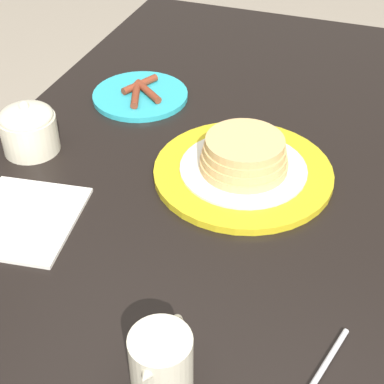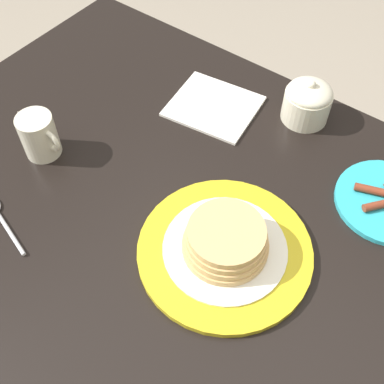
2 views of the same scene
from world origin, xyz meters
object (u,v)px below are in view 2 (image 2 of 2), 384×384
(creamer_pitcher, at_px, (38,135))
(sugar_bowl, at_px, (307,101))
(napkin, at_px, (214,106))
(pancake_plate, at_px, (225,246))

(creamer_pitcher, relative_size, sugar_bowl, 1.13)
(creamer_pitcher, bearing_deg, napkin, 57.36)
(pancake_plate, xyz_separation_m, creamer_pitcher, (-0.40, -0.02, 0.02))
(creamer_pitcher, bearing_deg, sugar_bowl, 47.28)
(creamer_pitcher, height_order, napkin, creamer_pitcher)
(sugar_bowl, relative_size, napkin, 0.49)
(napkin, bearing_deg, creamer_pitcher, -122.64)
(napkin, bearing_deg, sugar_bowl, 27.86)
(pancake_plate, height_order, creamer_pitcher, creamer_pitcher)
(pancake_plate, xyz_separation_m, sugar_bowl, (-0.05, 0.35, 0.02))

